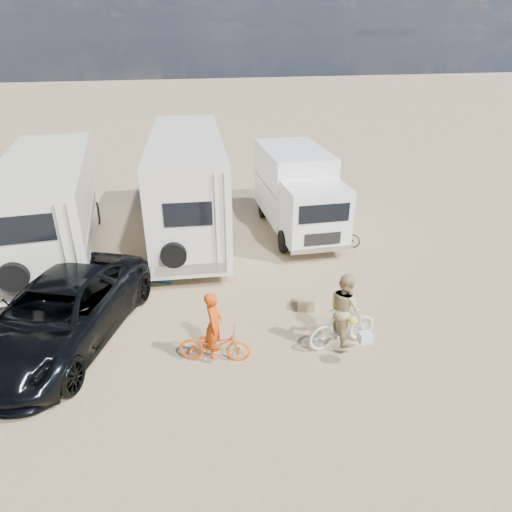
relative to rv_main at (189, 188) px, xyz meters
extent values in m
plane|color=tan|center=(0.30, -7.20, -1.82)|extent=(140.00, 140.00, 0.00)
imported|color=black|center=(-3.63, -5.63, -1.04)|extent=(4.57, 6.15, 1.55)
imported|color=#F25809|center=(-0.16, -7.16, -1.39)|extent=(1.70, 0.99, 0.85)
imported|color=beige|center=(2.85, -7.30, -1.28)|extent=(1.83, 0.77, 1.07)
imported|color=#D3440B|center=(-0.16, -7.16, -1.03)|extent=(0.52, 0.66, 1.58)
imported|color=tan|center=(2.85, -7.30, -0.95)|extent=(0.78, 0.94, 1.74)
imported|color=black|center=(4.92, -2.00, -1.41)|extent=(1.56, 1.35, 0.81)
cube|color=#21587C|center=(-1.15, -3.15, -1.57)|extent=(0.74, 0.66, 0.49)
cube|color=#937A55|center=(2.54, -5.60, -1.64)|extent=(0.57, 0.57, 0.36)
camera|label=1|loc=(-1.08, -15.31, 4.89)|focal=31.51mm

